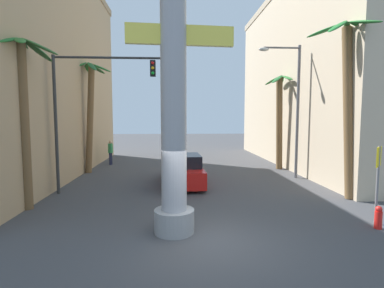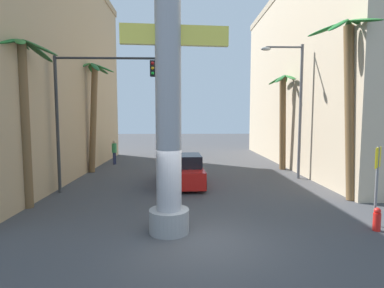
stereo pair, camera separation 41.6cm
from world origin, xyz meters
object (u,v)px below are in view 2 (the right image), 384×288
at_px(street_lamp, 295,99).
at_px(traffic_light_mast, 91,98).
at_px(palm_tree_near_right, 350,94).
at_px(car_lead, 183,170).
at_px(fire_hydrant, 377,219).
at_px(pedestrian_far_left, 114,150).
at_px(neon_sign_pole, 168,48).
at_px(crossing_sign, 377,174).
at_px(palm_tree_mid_right, 283,114).
at_px(palm_tree_near_left, 23,102).
at_px(palm_tree_mid_left, 93,105).

bearing_deg(street_lamp, traffic_light_mast, -164.73).
distance_m(street_lamp, traffic_light_mast, 10.68).
xyz_separation_m(street_lamp, palm_tree_near_right, (0.72, -4.22, -0.04)).
xyz_separation_m(car_lead, fire_hydrant, (5.90, -6.62, -0.35)).
distance_m(car_lead, pedestrian_far_left, 8.27).
height_order(neon_sign_pole, palm_tree_near_right, neon_sign_pole).
xyz_separation_m(crossing_sign, palm_tree_mid_right, (0.40, 10.22, 1.95)).
height_order(palm_tree_near_left, palm_tree_near_right, palm_tree_near_right).
distance_m(palm_tree_mid_left, fire_hydrant, 15.88).
relative_size(car_lead, fire_hydrant, 6.63).
distance_m(palm_tree_mid_left, palm_tree_near_right, 14.15).
distance_m(palm_tree_mid_right, pedestrian_far_left, 12.10).
bearing_deg(palm_tree_mid_left, neon_sign_pole, -62.85).
relative_size(crossing_sign, car_lead, 0.53).
xyz_separation_m(street_lamp, car_lead, (-6.15, -1.18, -3.74)).
height_order(palm_tree_near_right, pedestrian_far_left, palm_tree_near_right).
relative_size(neon_sign_pole, palm_tree_near_right, 1.53).
bearing_deg(pedestrian_far_left, neon_sign_pole, -70.54).
height_order(street_lamp, crossing_sign, street_lamp).
relative_size(crossing_sign, pedestrian_far_left, 1.45).
distance_m(neon_sign_pole, car_lead, 8.08).
distance_m(traffic_light_mast, fire_hydrant, 11.90).
bearing_deg(pedestrian_far_left, traffic_light_mast, -83.70).
bearing_deg(fire_hydrant, crossing_sign, 64.08).
bearing_deg(palm_tree_mid_left, pedestrian_far_left, 78.95).
relative_size(car_lead, palm_tree_mid_right, 0.77).
height_order(crossing_sign, palm_tree_mid_left, palm_tree_mid_left).
bearing_deg(palm_tree_near_right, car_lead, 156.20).
xyz_separation_m(palm_tree_mid_right, palm_tree_mid_left, (-12.12, -0.42, 0.61)).
bearing_deg(fire_hydrant, palm_tree_near_left, 167.18).
relative_size(neon_sign_pole, car_lead, 2.38).
distance_m(crossing_sign, pedestrian_far_left, 16.95).
bearing_deg(palm_tree_mid_left, palm_tree_near_right, -27.93).
bearing_deg(crossing_sign, palm_tree_mid_right, 87.78).
relative_size(palm_tree_near_right, fire_hydrant, 10.33).
bearing_deg(traffic_light_mast, palm_tree_near_right, -7.26).
bearing_deg(car_lead, fire_hydrant, -48.29).
relative_size(palm_tree_near_left, pedestrian_far_left, 3.62).
bearing_deg(car_lead, palm_tree_mid_left, 147.42).
height_order(neon_sign_pole, street_lamp, neon_sign_pole).
bearing_deg(street_lamp, pedestrian_far_left, 154.43).
height_order(palm_tree_near_right, fire_hydrant, palm_tree_near_right).
height_order(crossing_sign, palm_tree_near_right, palm_tree_near_right).
bearing_deg(neon_sign_pole, pedestrian_far_left, 109.46).
relative_size(pedestrian_far_left, fire_hydrant, 2.44).
bearing_deg(car_lead, crossing_sign, -45.50).
bearing_deg(pedestrian_far_left, fire_hydrant, -50.25).
relative_size(neon_sign_pole, palm_tree_near_left, 1.79).
bearing_deg(palm_tree_near_right, neon_sign_pole, -154.35).
height_order(street_lamp, fire_hydrant, street_lamp).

